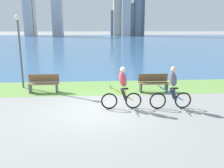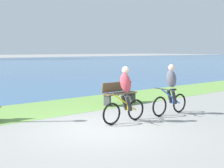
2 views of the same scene
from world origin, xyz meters
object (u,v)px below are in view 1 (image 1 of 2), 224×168
(cyclist_lead, at_px, (122,88))
(bench_far_along_path, at_px, (153,83))
(lamppost_tall, at_px, (19,41))
(cyclist_trailing, at_px, (172,88))
(bench_near_path, at_px, (44,83))

(cyclist_lead, relative_size, bench_far_along_path, 1.13)
(bench_far_along_path, distance_m, lamppost_tall, 7.18)
(cyclist_lead, distance_m, cyclist_trailing, 1.96)
(cyclist_lead, xyz_separation_m, bench_far_along_path, (1.85, 2.47, -0.39))
(cyclist_lead, bearing_deg, lamppost_tall, 142.97)
(lamppost_tall, bearing_deg, cyclist_lead, -37.03)
(bench_far_along_path, bearing_deg, bench_near_path, 177.13)
(cyclist_lead, bearing_deg, cyclist_trailing, -3.54)
(cyclist_trailing, distance_m, bench_far_along_path, 2.63)
(bench_near_path, height_order, lamppost_tall, lamppost_tall)
(bench_near_path, bearing_deg, cyclist_trailing, -27.19)
(cyclist_trailing, relative_size, bench_far_along_path, 1.14)
(cyclist_trailing, bearing_deg, lamppost_tall, 150.88)
(cyclist_trailing, relative_size, lamppost_tall, 0.45)
(cyclist_lead, bearing_deg, bench_far_along_path, 53.17)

